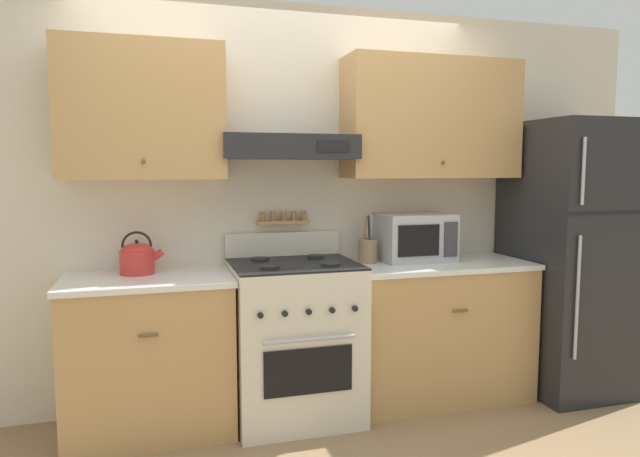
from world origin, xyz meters
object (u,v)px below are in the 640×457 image
at_px(refrigerator, 569,257).
at_px(microwave, 413,237).
at_px(stove_range, 295,339).
at_px(utensil_crock, 368,250).
at_px(tea_kettle, 138,257).

xyz_separation_m(refrigerator, microwave, (-1.06, 0.23, 0.15)).
distance_m(stove_range, utensil_crock, 0.75).
relative_size(stove_range, tea_kettle, 4.38).
xyz_separation_m(refrigerator, tea_kettle, (-2.81, 0.21, 0.09)).
bearing_deg(refrigerator, stove_range, 178.19).
bearing_deg(tea_kettle, refrigerator, -4.23).
height_order(microwave, utensil_crock, microwave).
xyz_separation_m(stove_range, refrigerator, (1.92, -0.06, 0.43)).
bearing_deg(utensil_crock, refrigerator, -8.51).
distance_m(refrigerator, microwave, 1.09).
distance_m(tea_kettle, utensil_crock, 1.42).
bearing_deg(tea_kettle, utensil_crock, 0.00).
bearing_deg(microwave, refrigerator, -12.00).
xyz_separation_m(refrigerator, utensil_crock, (-1.39, 0.21, 0.07)).
height_order(stove_range, tea_kettle, tea_kettle).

